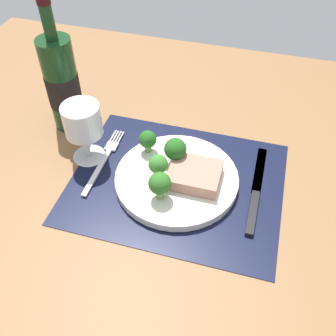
{
  "coord_description": "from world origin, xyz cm",
  "views": [
    {
      "loc": [
        12.01,
        -48.74,
        56.01
      ],
      "look_at": [
        -2.17,
        1.57,
        1.9
      ],
      "focal_mm": 41.33,
      "sensor_mm": 36.0,
      "label": 1
    }
  ],
  "objects_px": {
    "knife": "(256,195)",
    "wine_glass": "(83,124)",
    "wine_bottle": "(62,84)",
    "plate": "(177,179)",
    "fork": "(104,160)",
    "steak": "(195,174)"
  },
  "relations": [
    {
      "from": "knife",
      "to": "wine_glass",
      "type": "height_order",
      "value": "wine_glass"
    },
    {
      "from": "knife",
      "to": "wine_glass",
      "type": "distance_m",
      "value": 0.35
    },
    {
      "from": "fork",
      "to": "wine_bottle",
      "type": "distance_m",
      "value": 0.18
    },
    {
      "from": "steak",
      "to": "fork",
      "type": "bearing_deg",
      "value": 176.31
    },
    {
      "from": "plate",
      "to": "fork",
      "type": "relative_size",
      "value": 1.23
    },
    {
      "from": "plate",
      "to": "knife",
      "type": "relative_size",
      "value": 1.03
    },
    {
      "from": "plate",
      "to": "knife",
      "type": "bearing_deg",
      "value": 2.01
    },
    {
      "from": "knife",
      "to": "wine_bottle",
      "type": "relative_size",
      "value": 0.8
    },
    {
      "from": "plate",
      "to": "wine_glass",
      "type": "relative_size",
      "value": 1.86
    },
    {
      "from": "steak",
      "to": "wine_glass",
      "type": "height_order",
      "value": "wine_glass"
    },
    {
      "from": "wine_bottle",
      "to": "wine_glass",
      "type": "bearing_deg",
      "value": -46.82
    },
    {
      "from": "steak",
      "to": "knife",
      "type": "relative_size",
      "value": 0.42
    },
    {
      "from": "fork",
      "to": "steak",
      "type": "bearing_deg",
      "value": -5.88
    },
    {
      "from": "fork",
      "to": "wine_glass",
      "type": "bearing_deg",
      "value": 165.47
    },
    {
      "from": "plate",
      "to": "wine_glass",
      "type": "xyz_separation_m",
      "value": [
        -0.19,
        0.02,
        0.08
      ]
    },
    {
      "from": "wine_bottle",
      "to": "wine_glass",
      "type": "relative_size",
      "value": 2.26
    },
    {
      "from": "wine_bottle",
      "to": "wine_glass",
      "type": "distance_m",
      "value": 0.12
    },
    {
      "from": "fork",
      "to": "wine_glass",
      "type": "height_order",
      "value": "wine_glass"
    },
    {
      "from": "steak",
      "to": "fork",
      "type": "xyz_separation_m",
      "value": [
        -0.19,
        0.01,
        -0.03
      ]
    },
    {
      "from": "plate",
      "to": "fork",
      "type": "bearing_deg",
      "value": 174.84
    },
    {
      "from": "knife",
      "to": "plate",
      "type": "bearing_deg",
      "value": 179.72
    },
    {
      "from": "wine_glass",
      "to": "knife",
      "type": "bearing_deg",
      "value": -2.78
    }
  ]
}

